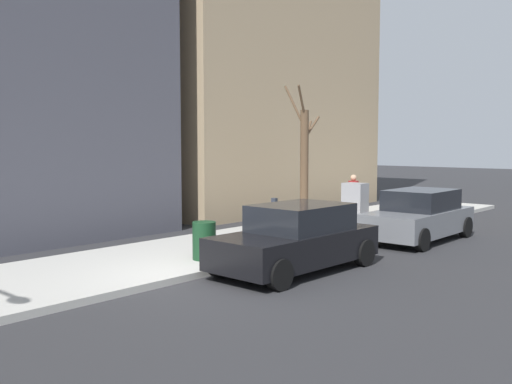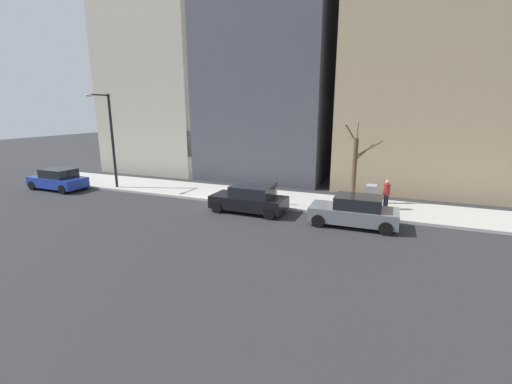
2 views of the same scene
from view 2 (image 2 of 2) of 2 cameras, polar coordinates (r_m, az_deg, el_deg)
ground_plane at (r=21.11m, az=-5.26°, el=-1.89°), size 120.00×120.00×0.00m
sidewalk at (r=22.83m, az=-2.98°, el=-0.47°), size 4.00×36.00×0.15m
parked_car_grey at (r=17.53m, az=16.09°, el=-3.13°), size 1.97×4.23×1.52m
parked_car_black at (r=19.08m, az=-1.09°, el=-1.23°), size 1.98×4.23×1.52m
parked_car_blue at (r=28.27m, az=-30.12°, el=1.81°), size 2.02×4.24×1.52m
parking_meter at (r=20.06m, az=3.39°, el=0.20°), size 0.14×0.10×1.35m
utility_box at (r=19.96m, az=18.59°, el=-0.95°), size 0.83×0.61×1.43m
streetlamp at (r=26.01m, az=-23.31°, el=8.98°), size 1.97×0.32×6.50m
bare_tree at (r=21.05m, az=16.16°, el=3.90°), size 1.11×2.09×4.73m
trash_bin at (r=21.28m, az=-1.49°, el=-0.04°), size 0.56×0.56×0.90m
pedestrian_near_meter at (r=20.43m, az=20.93°, el=-0.13°), size 0.38×0.36×1.66m
office_tower_left at (r=29.93m, az=27.49°, el=21.88°), size 11.77×11.77×21.32m
office_block_center at (r=30.82m, az=2.56°, el=20.61°), size 10.53×10.53×18.76m
office_tower_right at (r=35.68m, az=-14.31°, el=26.14°), size 9.76×9.76×27.18m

